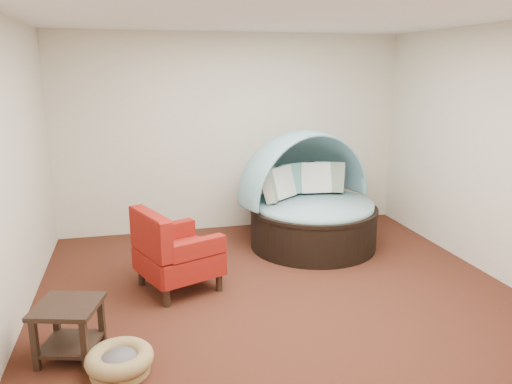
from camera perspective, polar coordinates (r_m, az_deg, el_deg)
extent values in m
plane|color=#4C2215|center=(5.29, 2.99, -12.05)|extent=(5.00, 5.00, 0.00)
plane|color=beige|center=(7.24, -2.64, 6.71)|extent=(5.00, 0.00, 5.00)
plane|color=beige|center=(2.64, 19.41, -7.37)|extent=(5.00, 0.00, 5.00)
plane|color=beige|center=(4.76, -26.94, 1.28)|extent=(0.00, 5.00, 5.00)
plane|color=beige|center=(6.06, 26.50, 3.79)|extent=(0.00, 5.00, 5.00)
plane|color=white|center=(4.77, 3.45, 19.73)|extent=(5.00, 5.00, 0.00)
cylinder|color=black|center=(6.68, 6.52, -4.10)|extent=(2.05, 2.05, 0.50)
cylinder|color=black|center=(6.60, 6.59, -1.87)|extent=(2.07, 2.07, 0.05)
cylinder|color=#7FA8B0|center=(6.59, 6.60, -1.57)|extent=(1.93, 1.93, 0.11)
cube|color=#39694B|center=(6.50, 1.73, 0.79)|extent=(0.41, 0.49, 0.44)
cube|color=white|center=(6.65, 2.91, 1.09)|extent=(0.48, 0.45, 0.44)
cube|color=#66B1A9|center=(6.89, 4.39, 1.53)|extent=(0.47, 0.35, 0.44)
cube|color=white|center=(6.96, 6.81, 1.61)|extent=(0.45, 0.28, 0.44)
cube|color=#39694B|center=(7.04, 8.36, 1.69)|extent=(0.49, 0.41, 0.44)
cylinder|color=olive|center=(4.30, -15.25, -18.89)|extent=(0.57, 0.57, 0.05)
torus|color=olive|center=(4.25, -15.33, -17.86)|extent=(0.65, 0.65, 0.14)
cylinder|color=#625D62|center=(4.26, -15.32, -18.07)|extent=(0.39, 0.39, 0.08)
cylinder|color=black|center=(5.17, -10.19, -11.80)|extent=(0.09, 0.09, 0.19)
cylinder|color=black|center=(5.68, -12.96, -9.46)|extent=(0.09, 0.09, 0.19)
cylinder|color=black|center=(5.43, -4.24, -10.27)|extent=(0.09, 0.09, 0.19)
cylinder|color=black|center=(5.92, -7.42, -8.21)|extent=(0.09, 0.09, 0.19)
cube|color=maroon|center=(5.45, -8.79, -7.71)|extent=(1.00, 1.00, 0.27)
cube|color=maroon|center=(5.21, -11.96, -4.70)|extent=(0.42, 0.77, 0.45)
cube|color=maroon|center=(5.12, -6.67, -6.39)|extent=(0.62, 0.35, 0.19)
cube|color=maroon|center=(5.68, -9.95, -4.44)|extent=(0.62, 0.35, 0.19)
cube|color=black|center=(4.40, -20.77, -12.13)|extent=(0.61, 0.61, 0.04)
cube|color=black|center=(4.55, -20.39, -15.93)|extent=(0.54, 0.54, 0.03)
cube|color=black|center=(4.43, -23.95, -15.73)|extent=(0.06, 0.06, 0.43)
cube|color=black|center=(4.74, -21.85, -13.47)|extent=(0.06, 0.06, 0.43)
cube|color=black|center=(4.28, -18.99, -16.34)|extent=(0.06, 0.06, 0.43)
cube|color=black|center=(4.60, -17.22, -13.93)|extent=(0.06, 0.06, 0.43)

